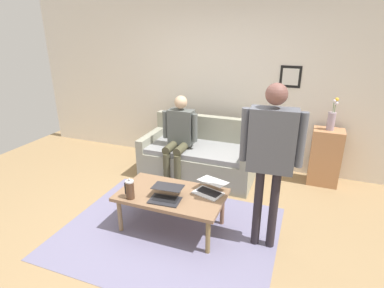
% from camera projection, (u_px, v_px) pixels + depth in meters
% --- Properties ---
extents(ground_plane, '(7.68, 7.68, 0.00)m').
position_uv_depth(ground_plane, '(168.00, 230.00, 3.59)').
color(ground_plane, '#957851').
extents(area_rug, '(2.40, 1.92, 0.01)m').
position_uv_depth(area_rug, '(169.00, 231.00, 3.57)').
color(area_rug, slate).
rests_on(area_rug, ground_plane).
extents(back_wall, '(7.04, 0.11, 2.70)m').
position_uv_depth(back_wall, '(223.00, 83.00, 5.03)').
color(back_wall, silver).
rests_on(back_wall, ground_plane).
extents(couch, '(1.70, 0.88, 0.88)m').
position_uv_depth(couch, '(200.00, 157.00, 4.84)').
color(couch, gray).
rests_on(couch, ground_plane).
extents(coffee_table, '(1.20, 0.69, 0.45)m').
position_uv_depth(coffee_table, '(172.00, 197.00, 3.51)').
color(coffee_table, '#846347').
rests_on(coffee_table, ground_plane).
extents(laptop_left, '(0.36, 0.34, 0.13)m').
position_uv_depth(laptop_left, '(166.00, 195.00, 3.37)').
color(laptop_left, '#28282D').
rests_on(laptop_left, coffee_table).
extents(laptop_center, '(0.39, 0.39, 0.13)m').
position_uv_depth(laptop_center, '(210.00, 189.00, 3.50)').
color(laptop_center, silver).
rests_on(laptop_center, coffee_table).
extents(french_press, '(0.11, 0.09, 0.24)m').
position_uv_depth(french_press, '(130.00, 189.00, 3.36)').
color(french_press, '#4C3323').
rests_on(french_press, coffee_table).
extents(side_shelf, '(0.42, 0.32, 0.84)m').
position_uv_depth(side_shelf, '(325.00, 157.00, 4.54)').
color(side_shelf, '#B47B51').
rests_on(side_shelf, ground_plane).
extents(flower_vase, '(0.11, 0.11, 0.47)m').
position_uv_depth(flower_vase, '(332.00, 119.00, 4.33)').
color(flower_vase, '#A38EA0').
rests_on(flower_vase, side_shelf).
extents(person_standing, '(0.61, 0.22, 1.75)m').
position_uv_depth(person_standing, '(271.00, 148.00, 2.97)').
color(person_standing, '#282329').
rests_on(person_standing, ground_plane).
extents(person_seated, '(0.55, 0.51, 1.28)m').
position_uv_depth(person_seated, '(179.00, 134.00, 4.58)').
color(person_seated, '#46432D').
rests_on(person_seated, ground_plane).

